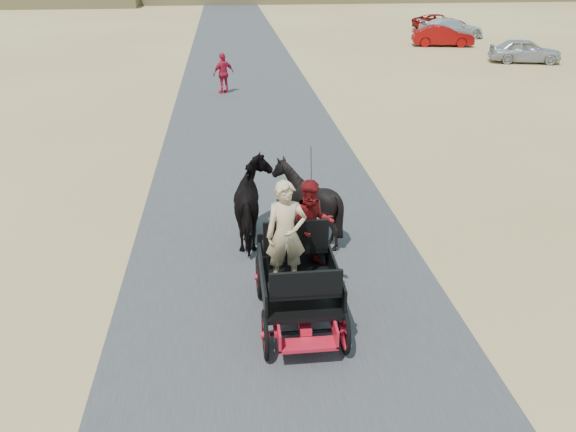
{
  "coord_description": "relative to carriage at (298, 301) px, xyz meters",
  "views": [
    {
      "loc": [
        -0.84,
        -8.22,
        5.75
      ],
      "look_at": [
        0.19,
        1.25,
        1.2
      ],
      "focal_mm": 35.0,
      "sensor_mm": 36.0,
      "label": 1
    }
  ],
  "objects": [
    {
      "name": "ground",
      "position": [
        -0.19,
        0.35,
        -0.36
      ],
      "size": [
        140.0,
        140.0,
        0.0
      ],
      "primitive_type": "plane",
      "color": "tan"
    },
    {
      "name": "road",
      "position": [
        -0.19,
        0.35,
        -0.35
      ],
      "size": [
        6.0,
        140.0,
        0.01
      ],
      "primitive_type": "cube",
      "color": "#38383A",
      "rests_on": "ground"
    },
    {
      "name": "carriage",
      "position": [
        0.0,
        0.0,
        0.0
      ],
      "size": [
        1.3,
        2.4,
        0.72
      ],
      "primitive_type": null,
      "color": "black",
      "rests_on": "ground"
    },
    {
      "name": "horse_left",
      "position": [
        -0.55,
        3.0,
        0.49
      ],
      "size": [
        0.91,
        2.01,
        1.7
      ],
      "primitive_type": "imported",
      "rotation": [
        0.0,
        0.0,
        3.14
      ],
      "color": "black",
      "rests_on": "ground"
    },
    {
      "name": "horse_right",
      "position": [
        0.55,
        3.0,
        0.49
      ],
      "size": [
        1.37,
        1.54,
        1.7
      ],
      "primitive_type": "imported",
      "rotation": [
        0.0,
        0.0,
        3.14
      ],
      "color": "black",
      "rests_on": "ground"
    },
    {
      "name": "driver_man",
      "position": [
        -0.2,
        0.05,
        1.26
      ],
      "size": [
        0.66,
        0.43,
        1.8
      ],
      "primitive_type": "imported",
      "color": "tan",
      "rests_on": "carriage"
    },
    {
      "name": "passenger_woman",
      "position": [
        0.3,
        0.6,
        1.15
      ],
      "size": [
        0.77,
        0.6,
        1.58
      ],
      "primitive_type": "imported",
      "color": "#660C0F",
      "rests_on": "carriage"
    },
    {
      "name": "pedestrian",
      "position": [
        -1.16,
        16.87,
        0.5
      ],
      "size": [
        1.08,
        0.88,
        1.73
      ],
      "primitive_type": "imported",
      "rotation": [
        0.0,
        0.0,
        3.68
      ],
      "color": "#B21430",
      "rests_on": "ground"
    },
    {
      "name": "car_a",
      "position": [
        15.46,
        22.42,
        0.28
      ],
      "size": [
        4.03,
        2.36,
        1.29
      ],
      "primitive_type": "imported",
      "rotation": [
        0.0,
        0.0,
        1.33
      ],
      "color": "#B2B2B7",
      "rests_on": "ground"
    },
    {
      "name": "car_b",
      "position": [
        13.02,
        28.61,
        0.28
      ],
      "size": [
        4.07,
        2.05,
        1.28
      ],
      "primitive_type": "imported",
      "rotation": [
        0.0,
        0.0,
        1.38
      ],
      "color": "maroon",
      "rests_on": "ground"
    },
    {
      "name": "car_c",
      "position": [
        14.84,
        31.92,
        0.31
      ],
      "size": [
        4.72,
        2.17,
        1.34
      ],
      "primitive_type": "imported",
      "rotation": [
        0.0,
        0.0,
        1.64
      ],
      "color": "silver",
      "rests_on": "ground"
    },
    {
      "name": "car_d",
      "position": [
        15.67,
        36.52,
        0.21
      ],
      "size": [
        4.17,
        1.98,
        1.15
      ],
      "primitive_type": "imported",
      "rotation": [
        0.0,
        0.0,
        1.55
      ],
      "color": "maroon",
      "rests_on": "ground"
    }
  ]
}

